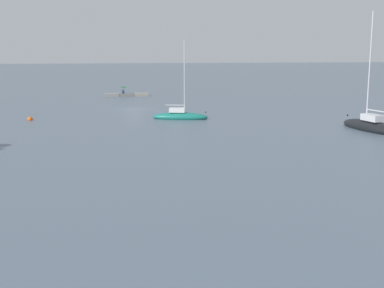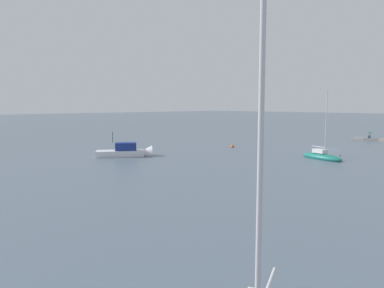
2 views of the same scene
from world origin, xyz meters
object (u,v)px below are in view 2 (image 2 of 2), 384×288
(umbrella_open_green, at_px, (370,133))
(motorboat_white_near, at_px, (129,153))
(person_seated_blue_left, at_px, (369,137))
(mooring_buoy_near, at_px, (232,147))
(sailboat_teal_near, at_px, (322,157))

(umbrella_open_green, xyz_separation_m, motorboat_white_near, (15.11, 48.02, -1.19))
(person_seated_blue_left, xyz_separation_m, mooring_buoy_near, (11.82, 28.97, -0.69))
(person_seated_blue_left, bearing_deg, umbrella_open_green, -89.31)
(person_seated_blue_left, relative_size, sailboat_teal_near, 0.08)
(mooring_buoy_near, bearing_deg, umbrella_open_green, -112.14)
(umbrella_open_green, bearing_deg, person_seated_blue_left, 96.89)
(motorboat_white_near, relative_size, mooring_buoy_near, 12.67)
(sailboat_teal_near, relative_size, mooring_buoy_near, 15.30)
(person_seated_blue_left, bearing_deg, mooring_buoy_near, 61.60)
(person_seated_blue_left, xyz_separation_m, motorboat_white_near, (15.11, 47.94, -0.33))
(person_seated_blue_left, height_order, umbrella_open_green, umbrella_open_green)
(sailboat_teal_near, height_order, motorboat_white_near, sailboat_teal_near)
(person_seated_blue_left, distance_m, sailboat_teal_near, 31.30)
(umbrella_open_green, height_order, sailboat_teal_near, sailboat_teal_near)
(person_seated_blue_left, bearing_deg, motorboat_white_near, 66.30)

